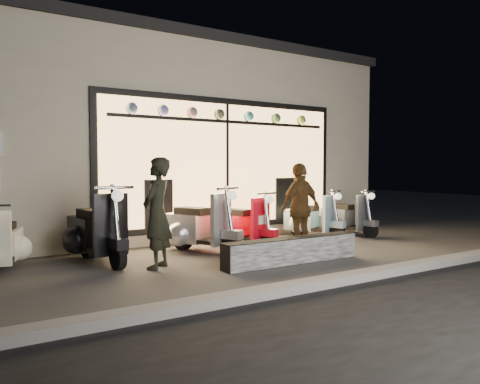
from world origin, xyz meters
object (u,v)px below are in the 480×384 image
object	(u,v)px
man	(157,213)
woman	(300,208)
scooter_red	(239,225)
graffiti_barrier	(292,250)
scooter_silver	(195,226)

from	to	relation	value
man	woman	world-z (taller)	man
scooter_red	graffiti_barrier	bearing A→B (deg)	-109.40
scooter_red	man	size ratio (longest dim) A/B	0.86
graffiti_barrier	scooter_red	distance (m)	1.76
scooter_red	woman	xyz separation A→B (m)	(0.54, -1.12, 0.38)
scooter_red	woman	world-z (taller)	woman
scooter_silver	woman	distance (m)	1.87
graffiti_barrier	man	xyz separation A→B (m)	(-1.88, 0.77, 0.61)
graffiti_barrier	scooter_silver	distance (m)	1.90
scooter_silver	scooter_red	distance (m)	0.95
scooter_silver	woman	xyz separation A→B (m)	(1.49, -1.08, 0.33)
man	scooter_red	bearing A→B (deg)	160.85
graffiti_barrier	woman	bearing A→B (deg)	42.56
scooter_silver	scooter_red	world-z (taller)	scooter_silver
graffiti_barrier	woman	size ratio (longest dim) A/B	1.54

